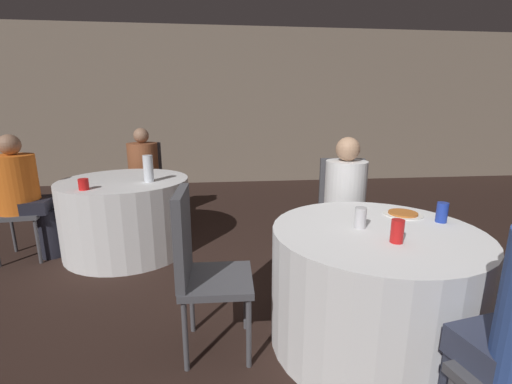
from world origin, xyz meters
TOP-DOWN VIEW (x-y plane):
  - ground_plane at (0.00, 0.00)m, footprint 16.00×16.00m
  - wall_back at (0.00, 4.68)m, footprint 16.00×0.06m
  - table_near at (0.17, -0.10)m, footprint 1.19×1.19m
  - table_far at (-1.64, 1.51)m, footprint 1.22×1.22m
  - chair_near_north at (0.34, 0.91)m, footprint 0.46×0.46m
  - chair_near_west at (-0.84, -0.06)m, footprint 0.42×0.41m
  - chair_far_west at (-2.66, 1.40)m, footprint 0.44×0.44m
  - chair_far_north at (-1.64, 2.54)m, footprint 0.40×0.41m
  - person_white_shirt at (0.31, 0.74)m, footprint 0.37×0.51m
  - person_floral_shirt at (-1.64, 2.38)m, footprint 0.36×0.52m
  - person_orange_shirt at (-2.50, 1.42)m, footprint 0.52×0.38m
  - pizza_plate_near at (0.46, 0.15)m, footprint 0.24×0.24m
  - soda_can_red at (0.18, -0.29)m, footprint 0.07×0.07m
  - soda_can_blue at (0.62, -0.01)m, footprint 0.07×0.07m
  - soda_can_silver at (0.09, -0.06)m, footprint 0.07×0.07m
  - bottle_far at (-1.37, 1.38)m, footprint 0.09×0.09m
  - cup_far at (-1.86, 1.11)m, footprint 0.08×0.08m

SIDE VIEW (x-z plane):
  - ground_plane at x=0.00m, z-range 0.00..0.00m
  - table_near at x=0.17m, z-range 0.00..0.72m
  - table_far at x=-1.64m, z-range 0.00..0.72m
  - chair_near_north at x=0.34m, z-range 0.09..1.06m
  - chair_near_west at x=-0.84m, z-range 0.09..1.06m
  - chair_far_west at x=-2.66m, z-range 0.09..1.06m
  - chair_far_north at x=-1.64m, z-range 0.09..1.06m
  - person_white_shirt at x=0.31m, z-range 0.01..1.18m
  - person_floral_shirt at x=-1.64m, z-range 0.02..1.18m
  - person_orange_shirt at x=-2.50m, z-range 0.02..1.19m
  - pizza_plate_near at x=0.46m, z-range 0.72..0.74m
  - cup_far at x=-1.86m, z-range 0.72..0.82m
  - soda_can_red at x=0.18m, z-range 0.72..0.84m
  - soda_can_blue at x=0.62m, z-range 0.72..0.84m
  - soda_can_silver at x=0.09m, z-range 0.72..0.84m
  - bottle_far at x=-1.37m, z-range 0.72..0.97m
  - wall_back at x=0.00m, z-range 0.00..2.80m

